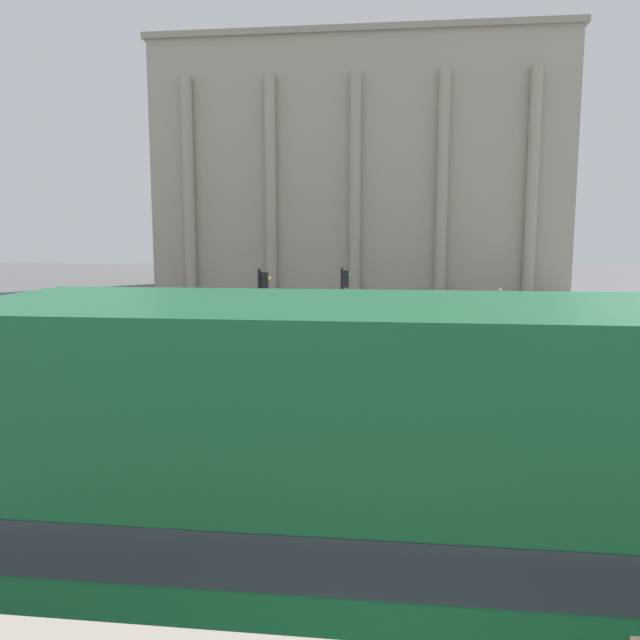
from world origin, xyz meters
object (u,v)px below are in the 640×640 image
Objects in this scene: traffic_light_mid at (262,310)px; pedestrian_blue at (500,302)px; double_decker_bus at (528,509)px; plaza_building_left at (360,171)px; pedestrian_yellow at (563,314)px; traffic_light_near at (391,346)px; traffic_light_far at (344,296)px.

traffic_light_mid reaches higher than pedestrian_blue.
double_decker_bus is 0.29× the size of plaza_building_left.
plaza_building_left is at bearing 88.60° from traffic_light_mid.
pedestrian_blue reaches higher than pedestrian_yellow.
double_decker_bus is at bearing 45.67° from pedestrian_yellow.
plaza_building_left is at bearing 92.86° from double_decker_bus.
pedestrian_blue is at bearing 74.91° from traffic_light_near.
double_decker_bus is at bearing -85.17° from plaza_building_left.
traffic_light_near is at bearing -80.67° from traffic_light_far.
pedestrian_blue is at bearing 51.80° from traffic_light_far.
traffic_light_far is (1.09, -31.05, -8.20)m from plaza_building_left.
double_decker_bus is 14.45m from traffic_light_mid.
plaza_building_left reaches higher than traffic_light_mid.
pedestrian_yellow is (10.04, 4.85, -1.21)m from traffic_light_far.
traffic_light_far is (-1.99, 12.09, -0.09)m from traffic_light_near.
traffic_light_near is at bearing 96.84° from double_decker_bus.
traffic_light_near is (-1.25, 8.08, 0.01)m from double_decker_bus.
plaza_building_left is 9.33× the size of traffic_light_mid.
traffic_light_far is 1.89× the size of pedestrian_blue.
traffic_light_near is 6.70m from traffic_light_mid.
double_decker_bus is 2.70× the size of traffic_light_mid.
plaza_building_left is 32.14m from traffic_light_far.
plaza_building_left is 44.01m from traffic_light_near.
traffic_light_far is at bearing -3.32° from pedestrian_yellow.
traffic_light_mid is 2.06× the size of pedestrian_blue.
plaza_building_left reaches higher than pedestrian_blue.
traffic_light_near is at bearing -53.36° from traffic_light_mid.
pedestrian_yellow is (12.05, 11.57, -1.40)m from traffic_light_mid.
pedestrian_yellow is 5.68m from pedestrian_blue.
traffic_light_near is at bearing -85.92° from plaza_building_left.
traffic_light_near is 12.25m from traffic_light_far.
double_decker_bus reaches higher than traffic_light_far.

